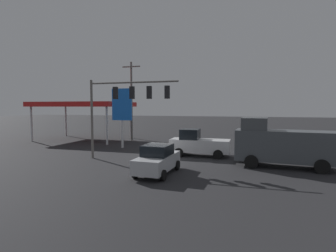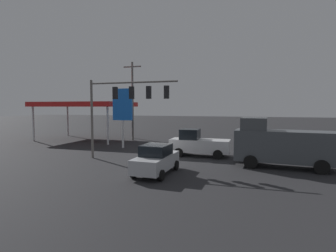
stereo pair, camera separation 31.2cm
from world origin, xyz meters
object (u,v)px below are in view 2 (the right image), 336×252
price_sign (123,107)px  sedan_far (156,159)px  traffic_signal_assembly (125,99)px  delivery_truck (282,144)px  pickup_parked (198,144)px  utility_pole (133,99)px

price_sign → sedan_far: (-7.11, 9.24, -3.44)m
price_sign → traffic_signal_assembly: bearing=118.7°
traffic_signal_assembly → sedan_far: traffic_signal_assembly is taller
traffic_signal_assembly → sedan_far: size_ratio=1.71×
delivery_truck → pickup_parked: 7.09m
traffic_signal_assembly → delivery_truck: traffic_signal_assembly is taller
pickup_parked → sedan_far: bearing=78.0°
traffic_signal_assembly → pickup_parked: (-5.39, -3.51, -3.91)m
delivery_truck → sedan_far: bearing=32.8°
price_sign → delivery_truck: bearing=162.1°
delivery_truck → sedan_far: (8.03, 4.34, -0.74)m
pickup_parked → delivery_truck: bearing=158.2°
price_sign → sedan_far: 12.15m
utility_pole → delivery_truck: utility_pole is taller
price_sign → pickup_parked: 9.46m
price_sign → pickup_parked: (-8.57, 2.29, -3.28)m
price_sign → sedan_far: bearing=127.6°
utility_pole → sedan_far: size_ratio=2.26×
price_sign → delivery_truck: (-15.14, 4.90, -2.70)m
utility_pole → delivery_truck: 20.33m
traffic_signal_assembly → sedan_far: (-3.93, 3.44, -4.07)m
utility_pole → pickup_parked: size_ratio=1.95×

